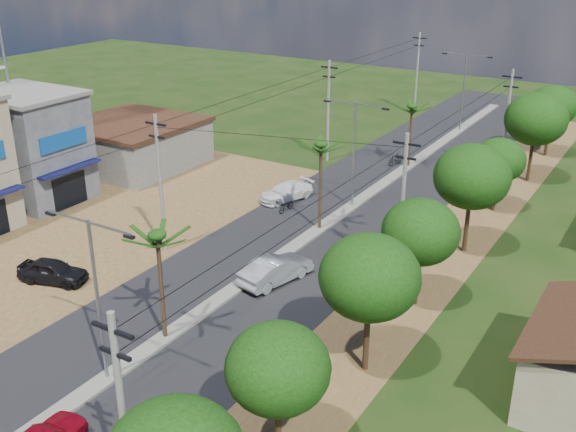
# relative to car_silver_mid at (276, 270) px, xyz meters

# --- Properties ---
(ground) EXTENTS (160.00, 160.00, 0.00)m
(ground) POSITION_rel_car_silver_mid_xyz_m (-1.50, -12.04, -0.79)
(ground) COLOR black
(ground) RESTS_ON ground
(road) EXTENTS (12.00, 110.00, 0.04)m
(road) POSITION_rel_car_silver_mid_xyz_m (-1.50, 2.96, -0.77)
(road) COLOR black
(road) RESTS_ON ground
(median) EXTENTS (1.00, 90.00, 0.18)m
(median) POSITION_rel_car_silver_mid_xyz_m (-1.50, 5.96, -0.70)
(median) COLOR #605E56
(median) RESTS_ON ground
(dirt_lot_west) EXTENTS (18.00, 46.00, 0.04)m
(dirt_lot_west) POSITION_rel_car_silver_mid_xyz_m (-16.50, -4.04, -0.77)
(dirt_lot_west) COLOR #50391B
(dirt_lot_west) RESTS_ON ground
(dirt_shoulder_east) EXTENTS (5.00, 90.00, 0.03)m
(dirt_shoulder_east) POSITION_rel_car_silver_mid_xyz_m (7.00, 2.96, -0.78)
(dirt_shoulder_east) COLOR #50391B
(dirt_shoulder_east) RESTS_ON ground
(shophouse_grey) EXTENTS (9.00, 6.40, 8.30)m
(shophouse_grey) POSITION_rel_car_silver_mid_xyz_m (-23.48, 1.96, 3.37)
(shophouse_grey) COLOR #45464C
(shophouse_grey) RESTS_ON ground
(low_shed) EXTENTS (10.40, 10.40, 3.95)m
(low_shed) POSITION_rel_car_silver_mid_xyz_m (-22.50, 11.96, 1.18)
(low_shed) COLOR #605E56
(low_shed) RESTS_ON ground
(tree_east_b) EXTENTS (4.00, 4.00, 5.83)m
(tree_east_b) POSITION_rel_car_silver_mid_xyz_m (7.80, -12.04, 3.32)
(tree_east_b) COLOR black
(tree_east_b) RESTS_ON ground
(tree_east_c) EXTENTS (4.60, 4.60, 6.83)m
(tree_east_c) POSITION_rel_car_silver_mid_xyz_m (8.20, -5.04, 4.07)
(tree_east_c) COLOR black
(tree_east_c) RESTS_ON ground
(tree_east_d) EXTENTS (4.20, 4.20, 6.13)m
(tree_east_d) POSITION_rel_car_silver_mid_xyz_m (7.90, 1.96, 3.55)
(tree_east_d) COLOR black
(tree_east_d) RESTS_ON ground
(tree_east_e) EXTENTS (4.80, 4.80, 7.14)m
(tree_east_e) POSITION_rel_car_silver_mid_xyz_m (8.10, 9.96, 4.30)
(tree_east_e) COLOR black
(tree_east_e) RESTS_ON ground
(tree_east_f) EXTENTS (3.80, 3.80, 5.52)m
(tree_east_f) POSITION_rel_car_silver_mid_xyz_m (7.70, 17.96, 3.10)
(tree_east_f) COLOR black
(tree_east_f) RESTS_ON ground
(tree_east_g) EXTENTS (5.00, 5.00, 7.38)m
(tree_east_g) POSITION_rel_car_silver_mid_xyz_m (8.30, 25.96, 4.45)
(tree_east_g) COLOR black
(tree_east_g) RESTS_ON ground
(tree_east_h) EXTENTS (4.40, 4.40, 6.52)m
(tree_east_h) POSITION_rel_car_silver_mid_xyz_m (8.00, 33.96, 3.85)
(tree_east_h) COLOR black
(tree_east_h) RESTS_ON ground
(palm_median_near) EXTENTS (2.00, 2.00, 6.15)m
(palm_median_near) POSITION_rel_car_silver_mid_xyz_m (-1.50, -8.04, 4.75)
(palm_median_near) COLOR black
(palm_median_near) RESTS_ON ground
(palm_median_mid) EXTENTS (2.00, 2.00, 6.55)m
(palm_median_mid) POSITION_rel_car_silver_mid_xyz_m (-1.50, 7.96, 5.11)
(palm_median_mid) COLOR black
(palm_median_mid) RESTS_ON ground
(palm_median_far) EXTENTS (2.00, 2.00, 5.85)m
(palm_median_far) POSITION_rel_car_silver_mid_xyz_m (-1.50, 23.96, 4.47)
(palm_median_far) COLOR black
(palm_median_far) RESTS_ON ground
(streetlight_near) EXTENTS (5.10, 0.18, 8.00)m
(streetlight_near) POSITION_rel_car_silver_mid_xyz_m (-1.50, -12.04, 3.99)
(streetlight_near) COLOR gray
(streetlight_near) RESTS_ON ground
(streetlight_mid) EXTENTS (5.10, 0.18, 8.00)m
(streetlight_mid) POSITION_rel_car_silver_mid_xyz_m (-1.50, 12.96, 3.99)
(streetlight_mid) COLOR gray
(streetlight_mid) RESTS_ON ground
(streetlight_far) EXTENTS (5.10, 0.18, 8.00)m
(streetlight_far) POSITION_rel_car_silver_mid_xyz_m (-1.50, 37.96, 3.99)
(streetlight_far) COLOR gray
(streetlight_far) RESTS_ON ground
(utility_pole_w_b) EXTENTS (1.60, 0.24, 9.00)m
(utility_pole_w_b) POSITION_rel_car_silver_mid_xyz_m (-8.50, -0.04, 3.97)
(utility_pole_w_b) COLOR #605E56
(utility_pole_w_b) RESTS_ON ground
(utility_pole_w_c) EXTENTS (1.60, 0.24, 9.00)m
(utility_pole_w_c) POSITION_rel_car_silver_mid_xyz_m (-8.50, 21.96, 3.97)
(utility_pole_w_c) COLOR #605E56
(utility_pole_w_c) RESTS_ON ground
(utility_pole_w_d) EXTENTS (1.60, 0.24, 9.00)m
(utility_pole_w_d) POSITION_rel_car_silver_mid_xyz_m (-8.50, 42.96, 3.97)
(utility_pole_w_d) COLOR #605E56
(utility_pole_w_d) RESTS_ON ground
(utility_pole_e_a) EXTENTS (1.60, 0.24, 9.00)m
(utility_pole_e_a) POSITION_rel_car_silver_mid_xyz_m (6.00, -18.04, 3.97)
(utility_pole_e_a) COLOR #605E56
(utility_pole_e_a) RESTS_ON ground
(utility_pole_e_b) EXTENTS (1.60, 0.24, 9.00)m
(utility_pole_e_b) POSITION_rel_car_silver_mid_xyz_m (6.00, 3.96, 3.97)
(utility_pole_e_b) COLOR #605E56
(utility_pole_e_b) RESTS_ON ground
(utility_pole_e_c) EXTENTS (1.60, 0.24, 9.00)m
(utility_pole_e_c) POSITION_rel_car_silver_mid_xyz_m (6.00, 25.96, 3.97)
(utility_pole_e_c) COLOR #605E56
(utility_pole_e_c) RESTS_ON ground
(car_silver_mid) EXTENTS (2.74, 5.05, 1.58)m
(car_silver_mid) POSITION_rel_car_silver_mid_xyz_m (0.00, 0.00, 0.00)
(car_silver_mid) COLOR #919498
(car_silver_mid) RESTS_ON ground
(car_white_far) EXTENTS (3.22, 4.87, 1.31)m
(car_white_far) POSITION_rel_car_silver_mid_xyz_m (-6.50, 11.62, -0.13)
(car_white_far) COLOR silver
(car_white_far) RESTS_ON ground
(car_parked_dark) EXTENTS (4.44, 2.78, 1.41)m
(car_parked_dark) POSITION_rel_car_silver_mid_xyz_m (-11.13, -6.85, -0.09)
(car_parked_dark) COLOR black
(car_parked_dark) RESTS_ON ground
(moto_rider_west_a) EXTENTS (0.64, 1.76, 0.92)m
(moto_rider_west_a) POSITION_rel_car_silver_mid_xyz_m (-5.20, 9.58, -0.33)
(moto_rider_west_a) COLOR black
(moto_rider_west_a) RESTS_ON ground
(moto_rider_west_b) EXTENTS (1.00, 1.81, 1.04)m
(moto_rider_west_b) POSITION_rel_car_silver_mid_xyz_m (-2.70, 23.87, -0.27)
(moto_rider_west_b) COLOR black
(moto_rider_west_b) RESTS_ON ground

